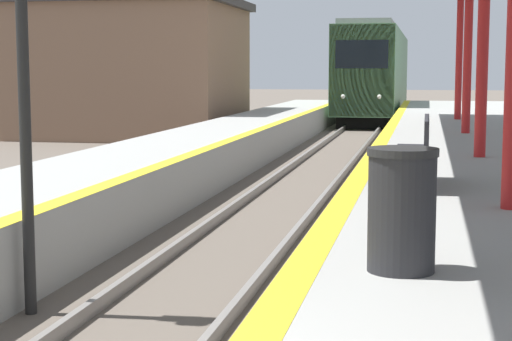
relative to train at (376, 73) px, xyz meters
The scene contains 4 objects.
train is the anchor object (origin of this frame).
trash_bin 38.25m from the train, 86.37° to the right, with size 0.55×0.55×0.96m.
bench 33.25m from the train, 85.73° to the right, with size 0.44×1.87×0.92m.
station_building 16.80m from the train, 122.25° to the right, with size 9.49×7.08×5.05m.
Camera 1 is at (2.59, -2.85, 2.51)m, focal length 60.00 mm.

